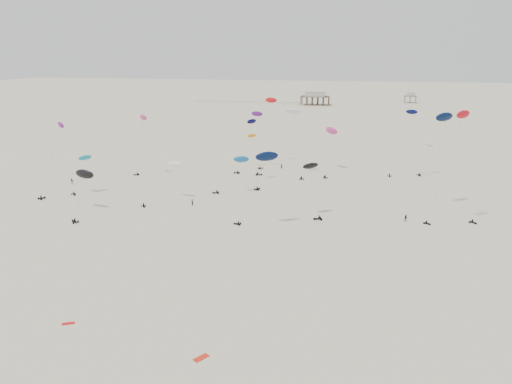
% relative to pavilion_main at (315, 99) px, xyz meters
% --- Properties ---
extents(ground_plane, '(900.00, 900.00, 0.00)m').
position_rel_pavilion_main_xyz_m(ground_plane, '(10.00, -150.00, -4.22)').
color(ground_plane, beige).
extents(pavilion_main, '(21.00, 13.00, 9.80)m').
position_rel_pavilion_main_xyz_m(pavilion_main, '(0.00, 0.00, 0.00)').
color(pavilion_main, brown).
rests_on(pavilion_main, ground).
extents(pavilion_small, '(9.00, 7.00, 8.00)m').
position_rel_pavilion_main_xyz_m(pavilion_small, '(70.00, 30.00, -0.74)').
color(pavilion_small, brown).
rests_on(pavilion_small, ground).
extents(pier_fence, '(80.20, 0.20, 1.50)m').
position_rel_pavilion_main_xyz_m(pier_fence, '(-52.00, -0.00, -3.45)').
color(pier_fence, black).
rests_on(pier_fence, ground).
extents(rig_0, '(5.45, 7.18, 10.41)m').
position_rel_pavilion_main_xyz_m(rig_0, '(54.52, -205.89, 2.37)').
color(rig_0, black).
rests_on(rig_0, ground).
extents(rig_1, '(7.08, 15.18, 21.10)m').
position_rel_pavilion_main_xyz_m(rig_1, '(2.42, -228.54, 6.81)').
color(rig_1, black).
rests_on(rig_1, ground).
extents(rig_2, '(5.03, 6.60, 19.38)m').
position_rel_pavilion_main_xyz_m(rig_2, '(-35.34, -223.56, 10.45)').
color(rig_2, black).
rests_on(rig_2, ground).
extents(rig_3, '(7.95, 3.97, 21.46)m').
position_rel_pavilion_main_xyz_m(rig_3, '(46.63, -210.71, 9.05)').
color(rig_3, black).
rests_on(rig_3, ground).
extents(rig_4, '(9.41, 8.70, 26.16)m').
position_rel_pavilion_main_xyz_m(rig_4, '(54.82, -251.98, 16.80)').
color(rig_4, black).
rests_on(rig_4, ground).
extents(rig_5, '(6.88, 9.93, 20.45)m').
position_rel_pavilion_main_xyz_m(rig_5, '(-47.94, -252.10, 9.53)').
color(rig_5, black).
rests_on(rig_5, ground).
extents(rig_6, '(8.45, 12.85, 13.94)m').
position_rel_pavilion_main_xyz_m(rig_6, '(-16.49, -249.11, 3.10)').
color(rig_6, black).
rests_on(rig_6, ground).
extents(rig_7, '(5.15, 6.86, 10.97)m').
position_rel_pavilion_main_xyz_m(rig_7, '(-42.50, -248.53, 3.49)').
color(rig_7, black).
rests_on(rig_7, ground).
extents(rig_8, '(5.76, 18.85, 18.30)m').
position_rel_pavilion_main_xyz_m(rig_8, '(23.71, -205.06, 7.18)').
color(rig_8, black).
rests_on(rig_8, ground).
extents(rig_9, '(9.90, 5.98, 11.22)m').
position_rel_pavilion_main_xyz_m(rig_9, '(-0.79, -238.86, 3.05)').
color(rig_9, black).
rests_on(rig_9, ground).
extents(rig_10, '(7.41, 14.97, 21.41)m').
position_rel_pavilion_main_xyz_m(rig_10, '(-2.57, -208.09, 9.32)').
color(rig_10, black).
rests_on(rig_10, ground).
extents(rig_11, '(8.19, 16.01, 17.35)m').
position_rel_pavilion_main_xyz_m(rig_11, '(-0.82, -211.68, 1.36)').
color(rig_11, black).
rests_on(rig_11, ground).
extents(rig_12, '(6.18, 7.57, 13.18)m').
position_rel_pavilion_main_xyz_m(rig_12, '(22.58, -255.51, 4.64)').
color(rig_12, black).
rests_on(rig_12, ground).
extents(rig_13, '(10.11, 5.55, 17.42)m').
position_rel_pavilion_main_xyz_m(rig_13, '(12.13, -263.67, 10.11)').
color(rig_13, black).
rests_on(rig_13, ground).
extents(rig_14, '(10.33, 18.55, 26.65)m').
position_rel_pavilion_main_xyz_m(rig_14, '(54.43, -240.44, 16.19)').
color(rig_14, black).
rests_on(rig_14, ground).
extents(rig_15, '(8.41, 13.51, 22.24)m').
position_rel_pavilion_main_xyz_m(rig_15, '(12.24, -212.23, 12.70)').
color(rig_15, black).
rests_on(rig_15, ground).
extents(rig_16, '(4.64, 16.62, 24.99)m').
position_rel_pavilion_main_xyz_m(rig_16, '(1.46, -197.84, 13.79)').
color(rig_16, black).
rests_on(rig_16, ground).
extents(rig_17, '(7.36, 14.09, 13.76)m').
position_rel_pavilion_main_xyz_m(rig_17, '(-34.03, -262.73, 3.36)').
color(rig_17, black).
rests_on(rig_17, ground).
extents(spectator_0, '(0.92, 0.85, 2.08)m').
position_rel_pavilion_main_xyz_m(spectator_0, '(-8.56, -254.09, -4.22)').
color(spectator_0, black).
rests_on(spectator_0, ground).
extents(spectator_1, '(1.02, 0.67, 1.96)m').
position_rel_pavilion_main_xyz_m(spectator_1, '(44.88, -255.60, -4.22)').
color(spectator_1, black).
rests_on(spectator_1, ground).
extents(spectator_2, '(1.25, 0.81, 1.97)m').
position_rel_pavilion_main_xyz_m(spectator_2, '(-51.45, -240.43, -4.22)').
color(spectator_2, black).
rests_on(spectator_2, ground).
extents(spectator_3, '(0.93, 0.84, 2.11)m').
position_rel_pavilion_main_xyz_m(spectator_3, '(7.79, -208.42, -4.22)').
color(spectator_3, black).
rests_on(spectator_3, ground).
extents(grounded_kite_a, '(1.98, 2.33, 0.08)m').
position_rel_pavilion_main_xyz_m(grounded_kite_a, '(14.13, -317.52, -4.22)').
color(grounded_kite_a, red).
rests_on(grounded_kite_a, ground).
extents(grounded_kite_b, '(1.93, 1.40, 0.07)m').
position_rel_pavilion_main_xyz_m(grounded_kite_b, '(-7.79, -313.32, -4.22)').
color(grounded_kite_b, red).
rests_on(grounded_kite_b, ground).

